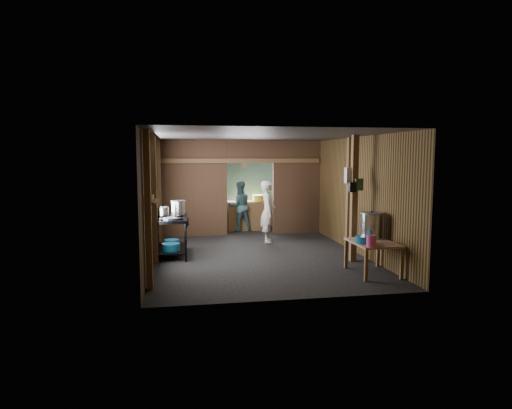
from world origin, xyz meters
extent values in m
cube|color=#2A2828|center=(0.00, 0.00, 0.00)|extent=(4.50, 7.00, 0.00)
cube|color=#353230|center=(0.00, 0.00, 2.60)|extent=(4.50, 7.00, 0.00)
cube|color=brown|center=(0.00, 3.50, 1.30)|extent=(4.50, 0.00, 2.60)
cube|color=brown|center=(0.00, -3.50, 1.30)|extent=(4.50, 0.00, 2.60)
cube|color=brown|center=(-2.25, 0.00, 1.30)|extent=(0.00, 7.00, 2.60)
cube|color=brown|center=(2.25, 0.00, 1.30)|extent=(0.00, 7.00, 2.60)
cube|color=brown|center=(-1.32, 2.20, 1.30)|extent=(1.85, 0.10, 2.60)
cube|color=brown|center=(1.57, 2.20, 1.30)|extent=(1.35, 0.10, 2.60)
cube|color=brown|center=(0.25, 2.20, 2.30)|extent=(1.30, 0.10, 0.60)
cube|color=#69BABB|center=(0.00, 3.44, 1.25)|extent=(4.40, 0.06, 2.50)
cube|color=brown|center=(0.30, 2.95, 0.42)|extent=(1.20, 0.50, 0.85)
cylinder|color=silver|center=(0.25, 3.40, 1.90)|extent=(0.20, 0.03, 0.20)
cube|color=brown|center=(-2.18, -2.60, 1.30)|extent=(0.10, 0.12, 2.60)
cube|color=brown|center=(-2.18, -0.80, 1.30)|extent=(0.10, 0.12, 2.60)
cube|color=brown|center=(-2.18, 1.20, 1.30)|extent=(0.10, 0.12, 2.60)
cube|color=brown|center=(2.18, -0.20, 1.30)|extent=(0.10, 0.12, 2.60)
cube|color=brown|center=(1.85, -1.30, 1.30)|extent=(0.12, 0.12, 2.60)
cube|color=brown|center=(0.00, 2.15, 2.05)|extent=(4.40, 0.12, 0.12)
cylinder|color=gray|center=(-2.21, 0.40, 1.65)|extent=(0.03, 0.34, 0.34)
cylinder|color=black|center=(-2.21, 0.80, 1.55)|extent=(0.03, 0.30, 0.30)
cube|color=brown|center=(-2.15, -2.10, 1.40)|extent=(0.14, 0.80, 0.03)
cylinder|color=silver|center=(-2.15, -2.35, 1.47)|extent=(0.07, 0.07, 0.10)
cylinder|color=yellow|center=(-2.15, -2.10, 1.47)|extent=(0.08, 0.08, 0.10)
cylinder|color=#2A5832|center=(-2.15, -1.88, 1.47)|extent=(0.06, 0.06, 0.10)
cube|color=silver|center=(1.80, -1.22, 1.78)|extent=(0.22, 0.15, 0.32)
cube|color=#2A5832|center=(1.92, -1.36, 1.60)|extent=(0.16, 0.12, 0.24)
cube|color=black|center=(1.78, -1.38, 1.55)|extent=(0.14, 0.10, 0.20)
cylinder|color=#146187|center=(-1.88, -0.40, 0.24)|extent=(0.38, 0.38, 0.15)
cylinder|color=#146187|center=(-1.88, 0.15, 0.23)|extent=(0.33, 0.33, 0.13)
cylinder|color=#146187|center=(1.63, -2.39, 0.67)|extent=(0.40, 0.40, 0.13)
cylinder|color=#CD4C93|center=(1.61, -2.69, 0.70)|extent=(0.19, 0.19, 0.20)
cube|color=silver|center=(1.69, -2.72, 0.61)|extent=(0.30, 0.08, 0.01)
cylinder|color=yellow|center=(0.61, 2.95, 0.94)|extent=(0.33, 0.33, 0.18)
cylinder|color=#A11700|center=(0.04, 2.95, 0.92)|extent=(0.12, 0.12, 0.14)
imported|color=silver|center=(0.52, 1.03, 0.78)|extent=(0.45, 0.62, 1.56)
imported|color=#467274|center=(0.03, 2.77, 0.73)|extent=(0.79, 0.66, 1.47)
camera|label=1|loc=(-1.66, -9.80, 2.17)|focal=30.85mm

